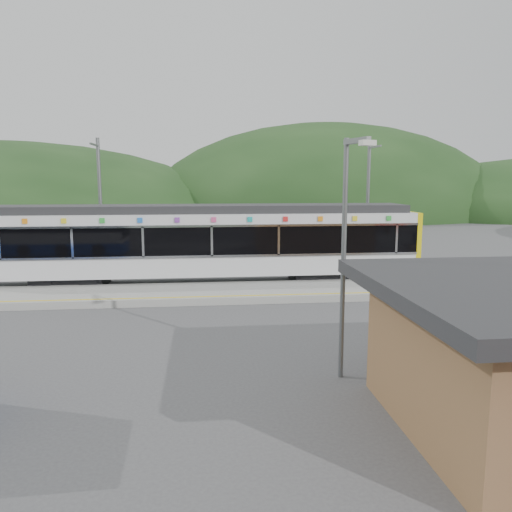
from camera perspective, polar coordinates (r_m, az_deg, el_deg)
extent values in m
plane|color=#4C4C4F|center=(18.29, -0.10, -6.88)|extent=(120.00, 120.00, 0.00)
ellipsoid|color=#1E3D19|center=(74.44, -26.75, 3.93)|extent=(60.00, 45.00, 20.00)
ellipsoid|color=#1E3D19|center=(73.88, 7.89, 4.74)|extent=(52.00, 39.00, 26.00)
cube|color=#9E9E99|center=(21.44, -1.03, -4.15)|extent=(26.00, 3.20, 0.30)
cube|color=yellow|center=(20.14, -0.70, -4.53)|extent=(26.00, 0.10, 0.01)
cube|color=black|center=(24.73, -20.33, -2.61)|extent=(3.20, 2.20, 0.56)
cube|color=black|center=(24.68, 7.80, -2.17)|extent=(3.20, 2.20, 0.56)
cube|color=silver|center=(23.84, -6.31, -0.72)|extent=(20.00, 2.90, 0.92)
cube|color=black|center=(23.67, -6.35, 2.11)|extent=(20.00, 2.96, 1.45)
cube|color=silver|center=(22.28, -6.33, -0.05)|extent=(20.00, 0.05, 0.10)
cube|color=silver|center=(22.11, -6.39, 3.41)|extent=(20.00, 0.05, 0.10)
cube|color=silver|center=(23.59, -6.39, 4.40)|extent=(20.00, 2.90, 0.45)
cube|color=#2D2D30|center=(23.56, -6.41, 5.39)|extent=(19.40, 2.50, 0.36)
cube|color=yellow|center=(25.74, 16.81, 1.59)|extent=(0.24, 2.92, 3.00)
cube|color=silver|center=(22.88, -20.27, 1.40)|extent=(0.10, 0.05, 1.35)
cube|color=silver|center=(22.34, -12.79, 1.56)|extent=(0.10, 0.05, 1.35)
cube|color=silver|center=(22.19, -5.07, 1.70)|extent=(0.10, 0.05, 1.35)
cube|color=silver|center=(22.44, 2.61, 1.80)|extent=(0.10, 0.05, 1.35)
cube|color=silver|center=(23.09, 9.99, 1.87)|extent=(0.10, 0.05, 1.35)
cube|color=silver|center=(23.90, 15.77, 1.90)|extent=(0.10, 0.05, 1.35)
cube|color=orange|center=(23.34, -24.93, 3.63)|extent=(0.22, 0.04, 0.22)
cube|color=yellow|center=(22.88, -21.12, 3.76)|extent=(0.22, 0.04, 0.22)
cube|color=green|center=(22.52, -17.18, 3.89)|extent=(0.22, 0.04, 0.22)
cube|color=blue|center=(22.27, -13.13, 4.00)|extent=(0.22, 0.04, 0.22)
cube|color=purple|center=(22.13, -9.00, 4.09)|extent=(0.22, 0.04, 0.22)
cube|color=#E54C8C|center=(22.11, -4.84, 4.16)|extent=(0.22, 0.04, 0.22)
cube|color=#19A5A5|center=(22.20, -0.70, 4.21)|extent=(0.22, 0.04, 0.22)
cube|color=red|center=(22.41, 3.39, 4.24)|extent=(0.22, 0.04, 0.22)
cube|color=orange|center=(22.73, 7.38, 4.24)|extent=(0.22, 0.04, 0.22)
cube|color=yellow|center=(23.15, 11.24, 4.23)|extent=(0.22, 0.04, 0.22)
cube|color=green|center=(23.68, 14.95, 4.19)|extent=(0.22, 0.04, 0.22)
cylinder|color=slate|center=(26.66, -17.33, 5.25)|extent=(0.18, 0.18, 7.00)
cube|color=slate|center=(25.90, -17.99, 12.00)|extent=(0.08, 1.80, 0.08)
cylinder|color=slate|center=(27.62, 12.63, 5.53)|extent=(0.18, 0.18, 7.00)
cube|color=slate|center=(26.88, 13.40, 12.04)|extent=(0.08, 1.80, 0.08)
cylinder|color=slate|center=(12.29, 9.96, -0.63)|extent=(0.12, 0.12, 5.87)
cube|color=slate|center=(11.75, 10.93, 12.82)|extent=(0.36, 0.98, 0.12)
cube|color=silver|center=(11.32, 11.59, 12.57)|extent=(0.38, 0.26, 0.12)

